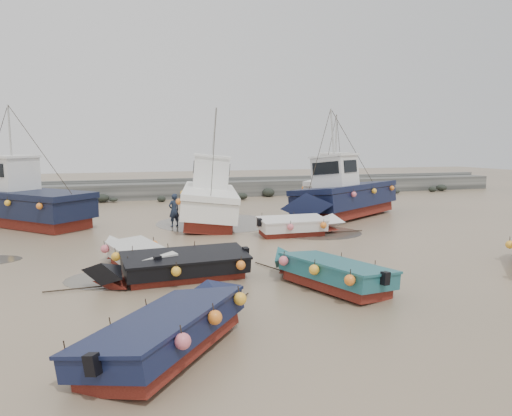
% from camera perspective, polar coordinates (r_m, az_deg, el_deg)
% --- Properties ---
extents(ground, '(120.00, 120.00, 0.00)m').
position_cam_1_polar(ground, '(18.67, 0.19, -5.83)').
color(ground, '#957D61').
rests_on(ground, ground).
extents(seawall, '(60.00, 4.92, 1.50)m').
position_cam_1_polar(seawall, '(39.83, -9.83, 2.02)').
color(seawall, slate).
rests_on(seawall, ground).
extents(puddle_a, '(4.68, 4.68, 0.01)m').
position_cam_1_polar(puddle_a, '(16.71, -13.16, -7.60)').
color(puddle_a, '#4F493D').
rests_on(puddle_a, ground).
extents(puddle_b, '(4.10, 4.10, 0.01)m').
position_cam_1_polar(puddle_b, '(24.21, 7.28, -2.82)').
color(puddle_b, '#4F493D').
rests_on(puddle_b, ground).
extents(puddle_d, '(6.61, 6.61, 0.01)m').
position_cam_1_polar(puddle_d, '(27.11, -4.42, -1.69)').
color(puddle_d, '#4F493D').
rests_on(puddle_d, ground).
extents(dinghy_0, '(2.28, 5.87, 1.43)m').
position_cam_1_polar(dinghy_0, '(17.57, -13.46, -5.04)').
color(dinghy_0, maroon).
rests_on(dinghy_0, ground).
extents(dinghy_1, '(4.82, 5.59, 1.43)m').
position_cam_1_polar(dinghy_1, '(10.78, -9.05, -12.95)').
color(dinghy_1, maroon).
rests_on(dinghy_1, ground).
extents(dinghy_2, '(2.81, 5.63, 1.43)m').
position_cam_1_polar(dinghy_2, '(15.16, 8.02, -6.88)').
color(dinghy_2, maroon).
rests_on(dinghy_2, ground).
extents(dinghy_4, '(6.27, 2.11, 1.43)m').
position_cam_1_polar(dinghy_4, '(15.89, -9.39, -6.27)').
color(dinghy_4, maroon).
rests_on(dinghy_4, ground).
extents(dinghy_5, '(5.40, 1.97, 1.43)m').
position_cam_1_polar(dinghy_5, '(23.41, 4.92, -1.76)').
color(dinghy_5, maroon).
rests_on(dinghy_5, ground).
extents(cabin_boat_0, '(8.22, 9.11, 6.22)m').
position_cam_1_polar(cabin_boat_0, '(28.92, -25.41, 0.80)').
color(cabin_boat_0, maroon).
rests_on(cabin_boat_0, ground).
extents(cabin_boat_1, '(4.71, 11.25, 6.22)m').
position_cam_1_polar(cabin_boat_1, '(27.58, -5.61, 1.17)').
color(cabin_boat_1, maroon).
rests_on(cabin_boat_1, ground).
extents(cabin_boat_2, '(10.06, 7.25, 6.22)m').
position_cam_1_polar(cabin_boat_2, '(29.08, 9.84, 1.43)').
color(cabin_boat_2, maroon).
rests_on(cabin_boat_2, ground).
extents(cabin_boat_3, '(6.78, 7.61, 6.22)m').
position_cam_1_polar(cabin_boat_3, '(35.06, 8.97, 2.57)').
color(cabin_boat_3, maroon).
rests_on(cabin_boat_3, ground).
extents(person, '(0.74, 0.64, 1.72)m').
position_cam_1_polar(person, '(26.13, -9.31, -2.12)').
color(person, '#1A2335').
rests_on(person, ground).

